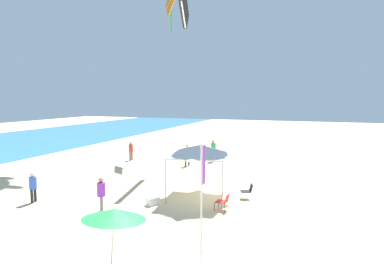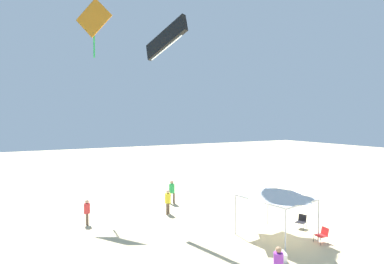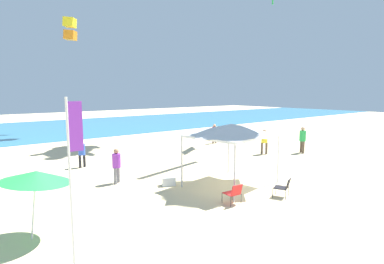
{
  "view_description": "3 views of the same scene",
  "coord_description": "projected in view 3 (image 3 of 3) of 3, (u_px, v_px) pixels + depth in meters",
  "views": [
    {
      "loc": [
        -17.24,
        -2.6,
        5.39
      ],
      "look_at": [
        0.02,
        3.91,
        3.4
      ],
      "focal_mm": 29.51,
      "sensor_mm": 36.0,
      "label": 1
    },
    {
      "loc": [
        -14.15,
        15.42,
        6.73
      ],
      "look_at": [
        0.63,
        7.36,
        6.05
      ],
      "focal_mm": 29.02,
      "sensor_mm": 36.0,
      "label": 2
    },
    {
      "loc": [
        -11.44,
        -6.74,
        4.31
      ],
      "look_at": [
        -2.69,
        3.96,
        2.5
      ],
      "focal_mm": 29.18,
      "sensor_mm": 36.0,
      "label": 3
    }
  ],
  "objects": [
    {
      "name": "ground",
      "position": [
        303.0,
        197.0,
        12.92
      ],
      "size": [
        120.0,
        120.0,
        0.1
      ],
      "primitive_type": "cube",
      "color": "beige"
    },
    {
      "name": "ocean_strip",
      "position": [
        63.0,
        128.0,
        37.16
      ],
      "size": [
        120.0,
        21.26,
        0.02
      ],
      "primitive_type": "cube",
      "color": "teal",
      "rests_on": "ground"
    },
    {
      "name": "canopy_tent",
      "position": [
        232.0,
        130.0,
        14.11
      ],
      "size": [
        3.95,
        3.4,
        2.86
      ],
      "rotation": [
        0.0,
        0.0,
        0.13
      ],
      "color": "#B7B7BC",
      "rests_on": "ground"
    },
    {
      "name": "beach_umbrella",
      "position": [
        36.0,
        176.0,
        9.0
      ],
      "size": [
        1.98,
        1.96,
        2.16
      ],
      "color": "silver",
      "rests_on": "ground"
    },
    {
      "name": "folding_chair_left_of_tent",
      "position": [
        234.0,
        192.0,
        11.93
      ],
      "size": [
        0.59,
        0.67,
        0.82
      ],
      "rotation": [
        0.0,
        0.0,
        3.04
      ],
      "color": "black",
      "rests_on": "ground"
    },
    {
      "name": "folding_chair_facing_ocean",
      "position": [
        284.0,
        186.0,
        12.69
      ],
      "size": [
        0.71,
        0.77,
        0.82
      ],
      "rotation": [
        0.0,
        0.0,
        3.52
      ],
      "color": "black",
      "rests_on": "ground"
    },
    {
      "name": "cooler_box",
      "position": [
        169.0,
        181.0,
        14.37
      ],
      "size": [
        0.74,
        0.65,
        0.4
      ],
      "color": "white",
      "rests_on": "ground"
    },
    {
      "name": "banner_flag",
      "position": [
        72.0,
        173.0,
        6.88
      ],
      "size": [
        0.36,
        0.06,
        4.2
      ],
      "color": "silver",
      "rests_on": "ground"
    },
    {
      "name": "person_beachcomber",
      "position": [
        303.0,
        138.0,
        21.83
      ],
      "size": [
        0.44,
        0.44,
        1.86
      ],
      "rotation": [
        0.0,
        0.0,
        1.0
      ],
      "color": "brown",
      "rests_on": "ground"
    },
    {
      "name": "person_kite_handler",
      "position": [
        264.0,
        139.0,
        21.42
      ],
      "size": [
        0.42,
        0.42,
        1.75
      ],
      "rotation": [
        0.0,
        0.0,
        5.56
      ],
      "color": "brown",
      "rests_on": "ground"
    },
    {
      "name": "person_watching_sky",
      "position": [
        117.0,
        163.0,
        14.62
      ],
      "size": [
        0.39,
        0.39,
        1.66
      ],
      "rotation": [
        0.0,
        0.0,
        0.64
      ],
      "color": "slate",
      "rests_on": "ground"
    },
    {
      "name": "person_near_umbrella",
      "position": [
        214.0,
        132.0,
        25.89
      ],
      "size": [
        0.43,
        0.39,
        1.62
      ],
      "rotation": [
        0.0,
        0.0,
        6.23
      ],
      "color": "brown",
      "rests_on": "ground"
    },
    {
      "name": "person_by_tent",
      "position": [
        82.0,
        151.0,
        17.69
      ],
      "size": [
        0.42,
        0.38,
        1.59
      ],
      "rotation": [
        0.0,
        0.0,
        3.38
      ],
      "color": "black",
      "rests_on": "ground"
    },
    {
      "name": "kite_box_yellow",
      "position": [
        70.0,
        29.0,
        29.84
      ],
      "size": [
        1.43,
        1.42,
        2.14
      ],
      "rotation": [
        0.0,
        0.0,
        0.85
      ],
      "color": "yellow"
    }
  ]
}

